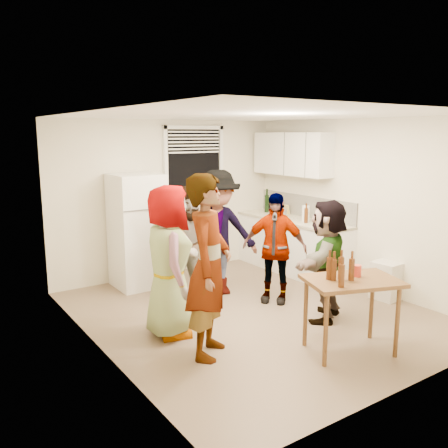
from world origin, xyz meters
TOP-DOWN VIEW (x-y plane):
  - room at (0.00, 0.00)m, footprint 4.00×4.50m
  - window at (0.45, 2.21)m, footprint 1.12×0.10m
  - refrigerator at (-0.75, 1.88)m, footprint 0.70×0.70m
  - counter_lower at (1.70, 1.15)m, footprint 0.60×2.20m
  - countertop at (1.70, 1.15)m, footprint 0.64×2.22m
  - backsplash at (1.99, 1.15)m, footprint 0.03×2.20m
  - upper_cabinets at (1.83, 1.35)m, footprint 0.34×1.60m
  - kettle at (1.65, 1.40)m, footprint 0.30×0.27m
  - paper_towel at (1.68, 0.83)m, footprint 0.12×0.12m
  - wine_bottle at (1.75, 1.89)m, footprint 0.08×0.08m
  - beer_bottle_counter at (1.60, 0.73)m, footprint 0.06×0.06m
  - blue_cup at (1.55, 0.42)m, footprint 0.10×0.10m
  - picture_frame at (1.92, 1.58)m, footprint 0.02×0.20m
  - trash_bin at (1.89, -0.62)m, footprint 0.38×0.38m
  - serving_table at (0.17, -1.44)m, footprint 1.10×0.92m
  - beer_bottle_table at (-0.02, -1.36)m, footprint 0.06×0.06m
  - red_cup at (0.28, -1.41)m, footprint 0.09×0.09m
  - guest_grey at (-1.20, 0.02)m, footprint 1.90×1.31m
  - guest_stripe at (-1.09, -0.66)m, footprint 1.83×1.84m
  - guest_back_left at (-0.42, 0.79)m, footprint 0.92×1.66m
  - guest_back_right at (0.04, 0.89)m, footprint 1.64×2.05m
  - guest_black at (0.51, 0.20)m, footprint 1.73×1.63m
  - guest_orange at (0.63, -0.65)m, footprint 1.97×2.01m

SIDE VIEW (x-z plane):
  - room at x=0.00m, z-range -1.25..1.25m
  - serving_table at x=0.17m, z-range -0.40..0.40m
  - guest_grey at x=-1.20m, z-range -0.28..0.28m
  - guest_stripe at x=-1.09m, z-range -0.23..0.23m
  - guest_back_left at x=-0.42m, z-range -0.30..0.30m
  - guest_back_right at x=0.04m, z-range -0.33..0.33m
  - guest_black at x=0.51m, z-range -0.18..0.18m
  - guest_orange at x=0.63m, z-range -0.22..0.22m
  - trash_bin at x=1.89m, z-range -0.01..0.51m
  - counter_lower at x=1.70m, z-range 0.00..0.86m
  - beer_bottle_table at x=-0.02m, z-range 0.69..0.91m
  - red_cup at x=0.28m, z-range 0.74..0.86m
  - refrigerator at x=-0.75m, z-range 0.00..1.70m
  - countertop at x=1.70m, z-range 0.86..0.90m
  - kettle at x=1.65m, z-range 0.80..1.00m
  - paper_towel at x=1.68m, z-range 0.77..1.03m
  - beer_bottle_counter at x=1.60m, z-range 0.78..1.02m
  - blue_cup at x=1.55m, z-range 0.83..0.97m
  - wine_bottle at x=1.75m, z-range 0.75..1.05m
  - picture_frame at x=1.92m, z-range 0.90..1.06m
  - backsplash at x=1.99m, z-range 0.90..1.26m
  - window at x=0.45m, z-range 1.32..2.38m
  - upper_cabinets at x=1.83m, z-range 1.60..2.30m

